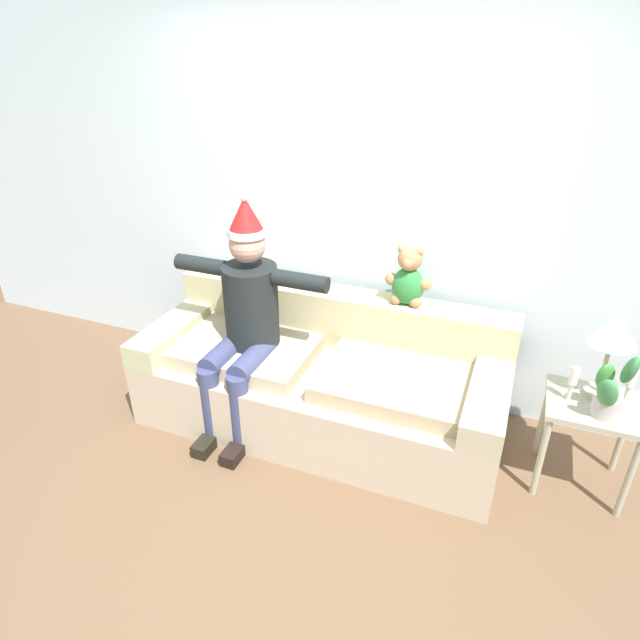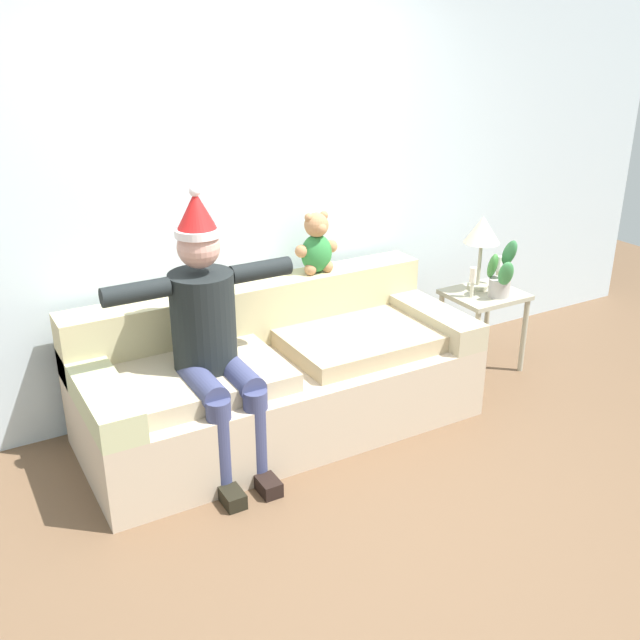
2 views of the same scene
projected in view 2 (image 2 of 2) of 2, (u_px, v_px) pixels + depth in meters
name	position (u px, v px, depth m)	size (l,w,h in m)	color
ground_plane	(369.00, 513.00, 3.62)	(10.00, 10.00, 0.00)	brown
back_wall	(231.00, 184.00, 4.34)	(7.00, 0.10, 2.70)	silver
couch	(277.00, 377.00, 4.29)	(2.28, 0.95, 0.80)	#C1AC93
person_seated	(210.00, 332.00, 3.78)	(1.02, 0.77, 1.51)	black
teddy_bear	(317.00, 246.00, 4.49)	(0.29, 0.17, 0.38)	#2D7E3A
side_table	(484.00, 306.00, 4.95)	(0.49, 0.43, 0.55)	#A7A38B
table_lamp	(482.00, 233.00, 4.83)	(0.24, 0.24, 0.50)	#AEAA8D
potted_plant	(501.00, 274.00, 4.78)	(0.20, 0.26, 0.40)	#B3ABA5
candle_tall	(473.00, 278.00, 4.78)	(0.04, 0.04, 0.21)	beige
candle_short	(498.00, 268.00, 4.95)	(0.04, 0.04, 0.22)	beige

